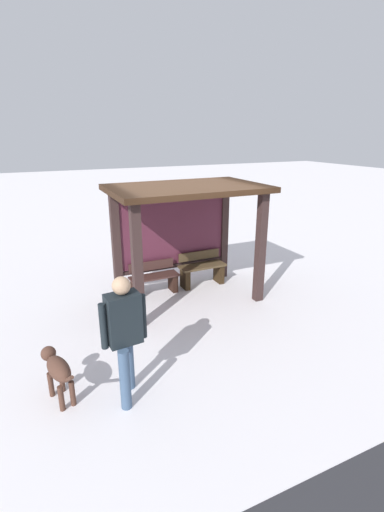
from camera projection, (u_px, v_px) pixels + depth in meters
The scene contains 6 objects.
ground_plane at pixel (187, 297), 7.92m from camera, with size 60.00×60.00×0.00m, color white.
bus_shelter at pixel (183, 213), 7.51m from camera, with size 3.05×1.96×2.40m.
bench_left_inside at pixel (154, 280), 8.00m from camera, with size 1.08×0.38×0.71m.
bench_center_inside at pixel (202, 270), 8.45m from camera, with size 1.08×0.40×0.78m.
person_walking at pixel (124, 330), 4.61m from camera, with size 0.61×0.52×1.75m.
dog at pixel (58, 369), 4.76m from camera, with size 0.38×0.89×0.65m.
Camera 1 is at (-2.97, -6.57, 3.39)m, focal length 25.57 mm.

